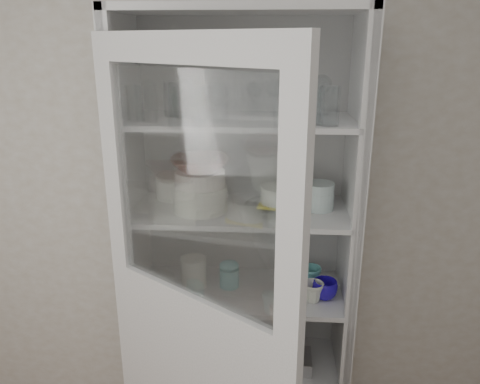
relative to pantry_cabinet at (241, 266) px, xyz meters
The scene contains 33 objects.
wall_back 0.44m from the pantry_cabinet, 140.87° to the left, with size 3.60×0.02×2.60m, color #ABA190.
pantry_cabinet is the anchor object (origin of this frame).
cupboard_door 0.57m from the pantry_cabinet, 103.54° to the right, with size 0.76×0.55×2.00m.
tumbler_0 0.91m from the pantry_cabinet, 157.52° to the right, with size 0.07×0.07×0.14m, color silver.
tumbler_1 0.83m from the pantry_cabinet, 123.91° to the right, with size 0.06×0.06×0.13m, color silver.
tumbler_2 0.83m from the pantry_cabinet, 126.47° to the right, with size 0.07×0.07×0.15m, color silver.
tumbler_3 0.82m from the pantry_cabinet, 111.30° to the right, with size 0.07×0.07×0.15m, color silver.
tumbler_4 0.86m from the pantry_cabinet, 31.40° to the right, with size 0.07×0.07×0.14m, color silver.
tumbler_5 0.90m from the pantry_cabinet, 32.18° to the right, with size 0.07×0.07×0.15m, color silver.
tumbler_6 0.86m from the pantry_cabinet, 33.96° to the right, with size 0.06×0.06×0.13m, color silver.
tumbler_7 0.84m from the pantry_cabinet, behind, with size 0.07×0.07×0.14m, color silver.
tumbler_8 0.82m from the pantry_cabinet, 166.55° to the right, with size 0.06×0.06×0.13m, color silver.
tumbler_9 0.84m from the pantry_cabinet, 166.14° to the right, with size 0.07×0.07×0.14m, color silver.
goblet_0 0.85m from the pantry_cabinet, behind, with size 0.08×0.08×0.17m, color silver, non-canonical shape.
goblet_1 0.80m from the pantry_cabinet, 39.23° to the left, with size 0.07×0.07×0.15m, color silver, non-canonical shape.
goblet_2 0.82m from the pantry_cabinet, ahead, with size 0.07×0.07×0.17m, color silver, non-canonical shape.
goblet_3 0.88m from the pantry_cabinet, ahead, with size 0.08×0.08×0.19m, color silver, non-canonical shape.
plate_stack_front 0.43m from the pantry_cabinet, 148.62° to the right, with size 0.23×0.23×0.11m, color silver.
plate_stack_back 0.49m from the pantry_cabinet, 168.13° to the left, with size 0.19×0.19×0.11m, color silver.
cream_bowl 0.51m from the pantry_cabinet, 148.62° to the right, with size 0.21×0.21×0.07m, color silver.
terracotta_bowl 0.56m from the pantry_cabinet, 148.62° to the right, with size 0.24×0.24×0.06m, color #471E15.
glass_platter 0.38m from the pantry_cabinet, 17.54° to the right, with size 0.30×0.30×0.02m, color silver.
yellow_trivet 0.39m from the pantry_cabinet, 17.54° to the right, with size 0.16×0.16×0.01m, color yellow.
white_ramekin 0.43m from the pantry_cabinet, 17.54° to the right, with size 0.17×0.17×0.07m, color silver.
grey_bowl_stack 0.52m from the pantry_cabinet, ahead, with size 0.13×0.13×0.12m, color silver.
mug_blue 0.41m from the pantry_cabinet, 18.50° to the right, with size 0.11×0.11×0.09m, color #1716A5.
mug_teal 0.33m from the pantry_cabinet, ahead, with size 0.10×0.10×0.09m, color teal.
mug_white 0.37m from the pantry_cabinet, 25.00° to the right, with size 0.09×0.09×0.09m, color silver.
teal_jar 0.08m from the pantry_cabinet, 133.73° to the right, with size 0.09×0.09×0.11m.
measuring_cups 0.37m from the pantry_cabinet, 154.80° to the right, with size 0.10×0.10×0.04m, color #BDBDBD.
white_canister 0.23m from the pantry_cabinet, 164.85° to the right, with size 0.12×0.12×0.14m, color silver.
cream_dish 0.46m from the pantry_cabinet, 122.01° to the right, with size 0.23×0.23×0.07m, color silver.
tin_box 0.51m from the pantry_cabinet, 23.70° to the right, with size 0.22×0.16×0.07m, color #A6A6A8.
Camera 1 is at (0.34, -0.67, 1.98)m, focal length 35.00 mm.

